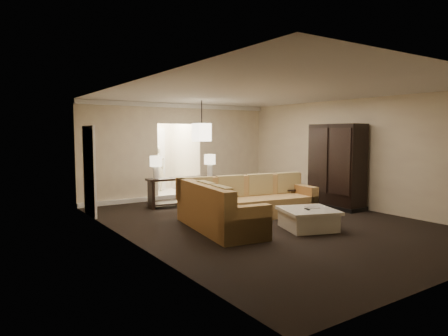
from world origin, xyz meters
TOP-DOWN VIEW (x-y plane):
  - ground at (0.00, 0.00)m, footprint 8.00×8.00m
  - wall_back at (0.00, 4.00)m, footprint 6.00×0.04m
  - wall_left at (-3.00, 0.00)m, footprint 0.04×8.00m
  - wall_right at (3.00, 0.00)m, footprint 0.04×8.00m
  - ceiling at (0.00, 0.00)m, footprint 6.00×8.00m
  - crown_molding at (0.00, 3.95)m, footprint 6.00×0.10m
  - baseboard at (0.00, 3.95)m, footprint 6.00×0.10m
  - side_door at (-2.97, 2.80)m, footprint 0.05×0.90m
  - foyer at (0.00, 5.34)m, footprint 1.44×2.02m
  - sectional_sofa at (-0.40, 0.31)m, footprint 3.50×2.66m
  - coffee_table at (0.31, -0.96)m, footprint 1.31×1.31m
  - console_table at (-0.54, 2.73)m, footprint 2.01×0.65m
  - armoire at (2.59, 0.29)m, footprint 0.64×1.50m
  - drink_table at (1.41, 0.76)m, footprint 0.43×0.43m
  - table_lamp_left at (-1.30, 2.80)m, footprint 0.31×0.31m
  - table_lamp_right at (0.22, 2.65)m, footprint 0.31×0.31m
  - pendant_light at (0.00, 2.70)m, footprint 0.38×0.38m
  - person at (-0.05, 5.60)m, footprint 0.69×0.55m

SIDE VIEW (x-z plane):
  - ground at x=0.00m, z-range 0.00..0.00m
  - baseboard at x=0.00m, z-range 0.00..0.12m
  - coffee_table at x=0.31m, z-range 0.00..0.43m
  - sectional_sofa at x=-0.40m, z-range -0.10..0.86m
  - drink_table at x=1.41m, z-range 0.12..0.65m
  - console_table at x=-0.54m, z-range 0.07..0.84m
  - person at x=-0.05m, z-range 0.00..1.69m
  - armoire at x=2.59m, z-range -0.05..2.11m
  - side_door at x=-2.97m, z-range 0.00..2.10m
  - table_lamp_left at x=-1.30m, z-range 0.86..1.45m
  - table_lamp_right at x=0.22m, z-range 0.86..1.45m
  - foyer at x=0.00m, z-range -0.10..2.70m
  - wall_back at x=0.00m, z-range 0.00..2.80m
  - wall_left at x=-3.00m, z-range 0.00..2.80m
  - wall_right at x=3.00m, z-range 0.00..2.80m
  - pendant_light at x=0.00m, z-range 1.41..2.50m
  - crown_molding at x=0.00m, z-range 2.67..2.79m
  - ceiling at x=0.00m, z-range 2.79..2.81m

